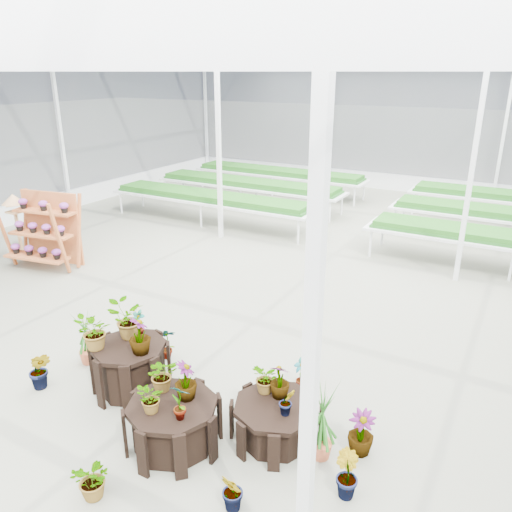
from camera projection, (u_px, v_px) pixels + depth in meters
The scene contains 10 objects.
ground_plane at pixel (240, 325), 8.81m from camera, with size 24.00×24.00×0.00m, color gray.
greenhouse_shell at pixel (238, 200), 8.02m from camera, with size 18.00×24.00×4.50m, color white, non-canonical shape.
steel_frame at pixel (238, 200), 8.02m from camera, with size 18.00×24.00×4.50m, color silver, non-canonical shape.
nursery_benches at pixel (367, 209), 14.55m from camera, with size 16.00×7.00×0.84m, color silver, non-canonical shape.
plinth_tall at pixel (131, 368), 6.89m from camera, with size 1.04×1.04×0.71m, color black.
plinth_mid at pixel (173, 425), 5.87m from camera, with size 1.11×1.11×0.59m, color black.
plinth_low at pixel (276, 421), 6.00m from camera, with size 1.08×1.08×0.48m, color black.
shelf_rack at pixel (42, 232), 11.13m from camera, with size 1.59×0.84×1.68m, color #A9562A, non-canonical shape.
bird_table at pixel (18, 226), 11.76m from camera, with size 0.37×0.37×1.55m, color tan, non-canonical shape.
nursery_plants at pixel (175, 373), 6.38m from camera, with size 4.76×3.16×1.26m.
Camera 1 is at (4.09, -6.69, 4.20)m, focal length 35.00 mm.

